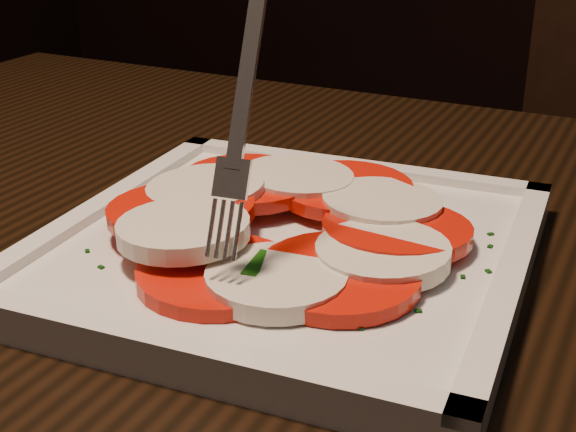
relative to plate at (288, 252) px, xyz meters
name	(u,v)px	position (x,y,z in m)	size (l,w,h in m)	color
plate	(288,252)	(0.00, 0.00, 0.00)	(0.27, 0.27, 0.01)	white
caprese_salad	(288,222)	(0.00, 0.00, 0.02)	(0.22, 0.21, 0.03)	red
fork	(251,90)	(-0.01, -0.03, 0.10)	(0.03, 0.07, 0.15)	white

